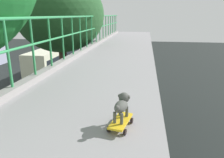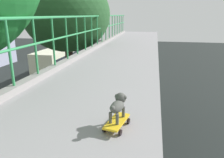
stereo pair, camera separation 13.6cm
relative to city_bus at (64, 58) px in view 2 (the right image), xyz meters
The scene contains 4 objects.
city_bus is the anchor object (origin of this frame).
roadside_tree_far 17.05m from the city_bus, 65.23° to the right, with size 3.91×3.91×8.61m.
toy_skateboard 24.72m from the city_bus, 64.75° to the right, with size 0.28×0.46×0.09m.
small_dog 24.72m from the city_bus, 64.69° to the right, with size 0.19×0.37×0.29m.
Camera 2 is at (2.01, 0.83, 6.93)m, focal length 34.35 mm.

